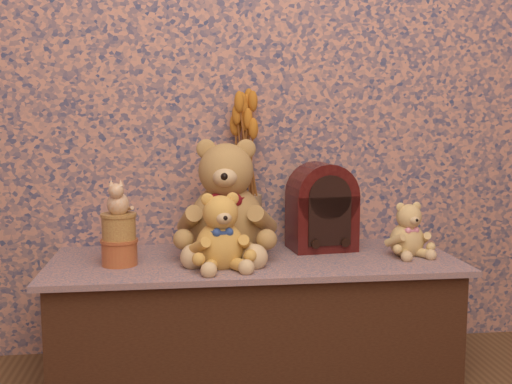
{
  "coord_description": "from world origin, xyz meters",
  "views": [
    {
      "loc": [
        -0.26,
        -0.86,
        0.92
      ],
      "look_at": [
        0.0,
        1.18,
        0.66
      ],
      "focal_mm": 43.05,
      "sensor_mm": 36.0,
      "label": 1
    }
  ],
  "objects_px": {
    "teddy_small": "(407,227)",
    "teddy_large": "(227,193)",
    "teddy_medium": "(220,227)",
    "cathedral_radio": "(322,206)",
    "ceramic_vase": "(246,221)",
    "biscuit_tin_lower": "(120,252)",
    "cat_figurine": "(118,196)"
  },
  "relations": [
    {
      "from": "cathedral_radio",
      "to": "ceramic_vase",
      "type": "relative_size",
      "value": 1.62
    },
    {
      "from": "ceramic_vase",
      "to": "biscuit_tin_lower",
      "type": "relative_size",
      "value": 1.69
    },
    {
      "from": "teddy_medium",
      "to": "ceramic_vase",
      "type": "distance_m",
      "value": 0.32
    },
    {
      "from": "cathedral_radio",
      "to": "cat_figurine",
      "type": "distance_m",
      "value": 0.74
    },
    {
      "from": "teddy_medium",
      "to": "cat_figurine",
      "type": "distance_m",
      "value": 0.35
    },
    {
      "from": "biscuit_tin_lower",
      "to": "teddy_medium",
      "type": "bearing_deg",
      "value": -11.88
    },
    {
      "from": "teddy_large",
      "to": "teddy_medium",
      "type": "xyz_separation_m",
      "value": [
        -0.04,
        -0.17,
        -0.09
      ]
    },
    {
      "from": "teddy_large",
      "to": "biscuit_tin_lower",
      "type": "height_order",
      "value": "teddy_large"
    },
    {
      "from": "teddy_large",
      "to": "cathedral_radio",
      "type": "height_order",
      "value": "teddy_large"
    },
    {
      "from": "teddy_large",
      "to": "ceramic_vase",
      "type": "relative_size",
      "value": 2.23
    },
    {
      "from": "teddy_large",
      "to": "teddy_small",
      "type": "height_order",
      "value": "teddy_large"
    },
    {
      "from": "teddy_medium",
      "to": "ceramic_vase",
      "type": "xyz_separation_m",
      "value": [
        0.12,
        0.3,
        -0.03
      ]
    },
    {
      "from": "ceramic_vase",
      "to": "teddy_small",
      "type": "bearing_deg",
      "value": -20.82
    },
    {
      "from": "ceramic_vase",
      "to": "biscuit_tin_lower",
      "type": "height_order",
      "value": "ceramic_vase"
    },
    {
      "from": "teddy_medium",
      "to": "biscuit_tin_lower",
      "type": "relative_size",
      "value": 2.26
    },
    {
      "from": "cathedral_radio",
      "to": "teddy_small",
      "type": "bearing_deg",
      "value": -32.12
    },
    {
      "from": "cathedral_radio",
      "to": "ceramic_vase",
      "type": "height_order",
      "value": "cathedral_radio"
    },
    {
      "from": "teddy_small",
      "to": "teddy_large",
      "type": "bearing_deg",
      "value": 163.69
    },
    {
      "from": "teddy_large",
      "to": "biscuit_tin_lower",
      "type": "distance_m",
      "value": 0.42
    },
    {
      "from": "cathedral_radio",
      "to": "biscuit_tin_lower",
      "type": "height_order",
      "value": "cathedral_radio"
    },
    {
      "from": "teddy_small",
      "to": "cat_figurine",
      "type": "xyz_separation_m",
      "value": [
        -1.01,
        -0.02,
        0.13
      ]
    },
    {
      "from": "teddy_large",
      "to": "biscuit_tin_lower",
      "type": "xyz_separation_m",
      "value": [
        -0.37,
        -0.1,
        -0.18
      ]
    },
    {
      "from": "teddy_small",
      "to": "ceramic_vase",
      "type": "relative_size",
      "value": 1.03
    },
    {
      "from": "teddy_medium",
      "to": "teddy_large",
      "type": "bearing_deg",
      "value": 69.39
    },
    {
      "from": "teddy_medium",
      "to": "biscuit_tin_lower",
      "type": "distance_m",
      "value": 0.35
    },
    {
      "from": "teddy_large",
      "to": "ceramic_vase",
      "type": "height_order",
      "value": "teddy_large"
    },
    {
      "from": "teddy_large",
      "to": "cathedral_radio",
      "type": "bearing_deg",
      "value": 15.63
    },
    {
      "from": "teddy_large",
      "to": "cathedral_radio",
      "type": "relative_size",
      "value": 1.38
    },
    {
      "from": "teddy_medium",
      "to": "cathedral_radio",
      "type": "bearing_deg",
      "value": 20.83
    },
    {
      "from": "teddy_medium",
      "to": "cathedral_radio",
      "type": "distance_m",
      "value": 0.45
    },
    {
      "from": "cathedral_radio",
      "to": "cat_figurine",
      "type": "height_order",
      "value": "cathedral_radio"
    },
    {
      "from": "teddy_medium",
      "to": "cat_figurine",
      "type": "xyz_separation_m",
      "value": [
        -0.33,
        0.07,
        0.1
      ]
    }
  ]
}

